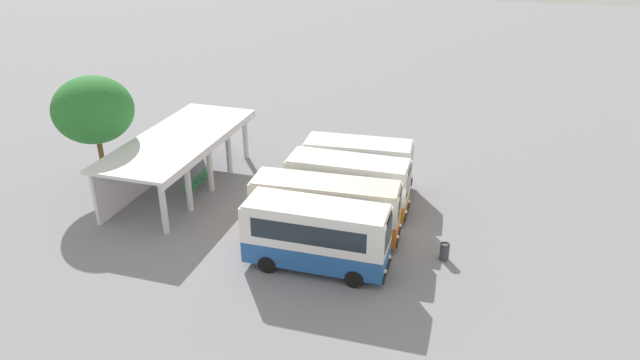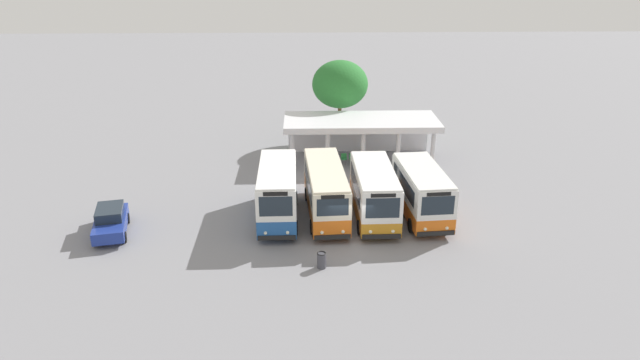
{
  "view_description": "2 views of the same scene",
  "coord_description": "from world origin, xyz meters",
  "px_view_note": "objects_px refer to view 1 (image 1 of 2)",
  "views": [
    {
      "loc": [
        -26.71,
        -4.09,
        16.12
      ],
      "look_at": [
        1.38,
        4.48,
        1.98
      ],
      "focal_mm": 31.9,
      "sensor_mm": 36.0,
      "label": 1
    },
    {
      "loc": [
        -2.5,
        -29.18,
        15.72
      ],
      "look_at": [
        -1.6,
        4.28,
        2.08
      ],
      "focal_mm": 31.71,
      "sensor_mm": 36.0,
      "label": 2
    }
  ],
  "objects_px": {
    "city_bus_fourth_amber": "(358,163)",
    "waiting_chair_fourth_seat": "(202,178)",
    "city_bus_middle_cream": "(348,183)",
    "waiting_chair_second_from_end": "(192,186)",
    "city_bus_second_in_row": "(325,206)",
    "waiting_chair_end_by_column": "(187,190)",
    "litter_bin_apron": "(444,251)",
    "city_bus_nearest_orange": "(316,234)",
    "waiting_chair_middle_seat": "(197,182)",
    "waiting_chair_fifth_seat": "(206,173)"
  },
  "relations": [
    {
      "from": "city_bus_fourth_amber",
      "to": "waiting_chair_fourth_seat",
      "type": "xyz_separation_m",
      "value": [
        -2.31,
        9.65,
        -1.26
      ]
    },
    {
      "from": "city_bus_middle_cream",
      "to": "city_bus_fourth_amber",
      "type": "xyz_separation_m",
      "value": [
        3.0,
        0.11,
        -0.04
      ]
    },
    {
      "from": "waiting_chair_second_from_end",
      "to": "city_bus_second_in_row",
      "type": "bearing_deg",
      "value": -104.51
    },
    {
      "from": "city_bus_second_in_row",
      "to": "city_bus_middle_cream",
      "type": "xyz_separation_m",
      "value": [
        3.0,
        -0.46,
        0.03
      ]
    },
    {
      "from": "city_bus_middle_cream",
      "to": "waiting_chair_end_by_column",
      "type": "height_order",
      "value": "city_bus_middle_cream"
    },
    {
      "from": "city_bus_fourth_amber",
      "to": "waiting_chair_end_by_column",
      "type": "xyz_separation_m",
      "value": [
        -4.21,
        9.67,
        -1.26
      ]
    },
    {
      "from": "waiting_chair_second_from_end",
      "to": "litter_bin_apron",
      "type": "relative_size",
      "value": 0.96
    },
    {
      "from": "city_bus_nearest_orange",
      "to": "city_bus_middle_cream",
      "type": "height_order",
      "value": "city_bus_nearest_orange"
    },
    {
      "from": "city_bus_second_in_row",
      "to": "litter_bin_apron",
      "type": "relative_size",
      "value": 8.96
    },
    {
      "from": "litter_bin_apron",
      "to": "waiting_chair_second_from_end",
      "type": "bearing_deg",
      "value": 79.66
    },
    {
      "from": "waiting_chair_fourth_seat",
      "to": "city_bus_second_in_row",
      "type": "bearing_deg",
      "value": -111.6
    },
    {
      "from": "waiting_chair_middle_seat",
      "to": "waiting_chair_fourth_seat",
      "type": "relative_size",
      "value": 1.0
    },
    {
      "from": "waiting_chair_fifth_seat",
      "to": "city_bus_fourth_amber",
      "type": "bearing_deg",
      "value": -80.2
    },
    {
      "from": "waiting_chair_middle_seat",
      "to": "waiting_chair_fifth_seat",
      "type": "relative_size",
      "value": 1.0
    },
    {
      "from": "waiting_chair_end_by_column",
      "to": "waiting_chair_fifth_seat",
      "type": "relative_size",
      "value": 1.0
    },
    {
      "from": "city_bus_nearest_orange",
      "to": "litter_bin_apron",
      "type": "bearing_deg",
      "value": -66.93
    },
    {
      "from": "waiting_chair_fifth_seat",
      "to": "litter_bin_apron",
      "type": "distance_m",
      "value": 16.47
    },
    {
      "from": "city_bus_nearest_orange",
      "to": "city_bus_second_in_row",
      "type": "relative_size",
      "value": 0.88
    },
    {
      "from": "city_bus_middle_cream",
      "to": "waiting_chair_middle_seat",
      "type": "relative_size",
      "value": 8.24
    },
    {
      "from": "waiting_chair_second_from_end",
      "to": "waiting_chair_fifth_seat",
      "type": "bearing_deg",
      "value": 1.0
    },
    {
      "from": "waiting_chair_end_by_column",
      "to": "city_bus_nearest_orange",
      "type": "bearing_deg",
      "value": -116.1
    },
    {
      "from": "city_bus_middle_cream",
      "to": "waiting_chair_middle_seat",
      "type": "bearing_deg",
      "value": 89.69
    },
    {
      "from": "waiting_chair_second_from_end",
      "to": "waiting_chair_fourth_seat",
      "type": "bearing_deg",
      "value": -1.42
    },
    {
      "from": "city_bus_nearest_orange",
      "to": "waiting_chair_middle_seat",
      "type": "distance_m",
      "value": 11.58
    },
    {
      "from": "city_bus_second_in_row",
      "to": "waiting_chair_middle_seat",
      "type": "xyz_separation_m",
      "value": [
        3.05,
        9.35,
        -1.28
      ]
    },
    {
      "from": "waiting_chair_second_from_end",
      "to": "waiting_chair_middle_seat",
      "type": "xyz_separation_m",
      "value": [
        0.63,
        0.01,
        0.0
      ]
    },
    {
      "from": "city_bus_middle_cream",
      "to": "waiting_chair_second_from_end",
      "type": "relative_size",
      "value": 8.24
    },
    {
      "from": "city_bus_fourth_amber",
      "to": "waiting_chair_second_from_end",
      "type": "xyz_separation_m",
      "value": [
        -3.58,
        9.68,
        -1.26
      ]
    },
    {
      "from": "city_bus_second_in_row",
      "to": "waiting_chair_fifth_seat",
      "type": "xyz_separation_m",
      "value": [
        4.32,
        9.37,
        -1.28
      ]
    },
    {
      "from": "waiting_chair_end_by_column",
      "to": "litter_bin_apron",
      "type": "relative_size",
      "value": 0.96
    },
    {
      "from": "city_bus_fourth_amber",
      "to": "waiting_chair_fifth_seat",
      "type": "bearing_deg",
      "value": 99.8
    },
    {
      "from": "waiting_chair_middle_seat",
      "to": "waiting_chair_fourth_seat",
      "type": "bearing_deg",
      "value": -4.14
    },
    {
      "from": "city_bus_second_in_row",
      "to": "waiting_chair_fifth_seat",
      "type": "distance_m",
      "value": 10.39
    },
    {
      "from": "city_bus_nearest_orange",
      "to": "city_bus_middle_cream",
      "type": "xyz_separation_m",
      "value": [
        5.99,
        -0.03,
        -0.08
      ]
    },
    {
      "from": "waiting_chair_fourth_seat",
      "to": "city_bus_fourth_amber",
      "type": "bearing_deg",
      "value": -76.53
    },
    {
      "from": "city_bus_fourth_amber",
      "to": "waiting_chair_end_by_column",
      "type": "bearing_deg",
      "value": 113.54
    },
    {
      "from": "city_bus_fourth_amber",
      "to": "waiting_chair_end_by_column",
      "type": "distance_m",
      "value": 10.63
    },
    {
      "from": "city_bus_fourth_amber",
      "to": "city_bus_middle_cream",
      "type": "bearing_deg",
      "value": -177.83
    },
    {
      "from": "city_bus_fourth_amber",
      "to": "waiting_chair_second_from_end",
      "type": "height_order",
      "value": "city_bus_fourth_amber"
    },
    {
      "from": "waiting_chair_fifth_seat",
      "to": "waiting_chair_middle_seat",
      "type": "bearing_deg",
      "value": -179.15
    },
    {
      "from": "waiting_chair_fourth_seat",
      "to": "city_bus_nearest_orange",
      "type": "bearing_deg",
      "value": -124.47
    },
    {
      "from": "city_bus_fourth_amber",
      "to": "waiting_chair_fifth_seat",
      "type": "distance_m",
      "value": 9.94
    },
    {
      "from": "waiting_chair_middle_seat",
      "to": "litter_bin_apron",
      "type": "xyz_separation_m",
      "value": [
        -3.5,
        -15.75,
        -0.07
      ]
    },
    {
      "from": "city_bus_fourth_amber",
      "to": "waiting_chair_second_from_end",
      "type": "distance_m",
      "value": 10.4
    },
    {
      "from": "waiting_chair_end_by_column",
      "to": "waiting_chair_fifth_seat",
      "type": "height_order",
      "value": "same"
    },
    {
      "from": "waiting_chair_second_from_end",
      "to": "litter_bin_apron",
      "type": "height_order",
      "value": "litter_bin_apron"
    },
    {
      "from": "city_bus_nearest_orange",
      "to": "waiting_chair_second_from_end",
      "type": "xyz_separation_m",
      "value": [
        5.41,
        9.76,
        -1.38
      ]
    },
    {
      "from": "city_bus_second_in_row",
      "to": "waiting_chair_second_from_end",
      "type": "relative_size",
      "value": 9.38
    },
    {
      "from": "waiting_chair_fourth_seat",
      "to": "litter_bin_apron",
      "type": "height_order",
      "value": "litter_bin_apron"
    },
    {
      "from": "city_bus_fourth_amber",
      "to": "waiting_chair_end_by_column",
      "type": "relative_size",
      "value": 7.95
    }
  ]
}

